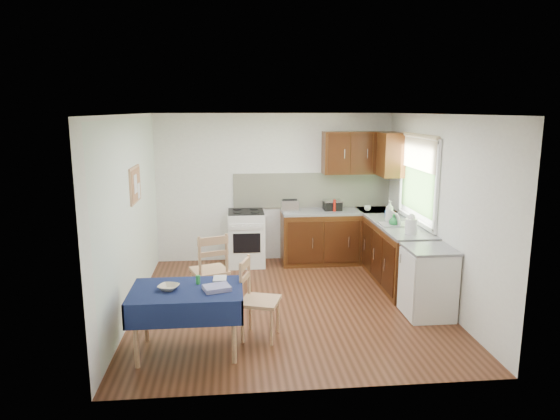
{
  "coord_description": "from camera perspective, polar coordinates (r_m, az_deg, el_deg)",
  "views": [
    {
      "loc": [
        -0.71,
        -6.26,
        2.56
      ],
      "look_at": [
        -0.08,
        0.34,
        1.22
      ],
      "focal_mm": 32.0,
      "sensor_mm": 36.0,
      "label": 1
    }
  ],
  "objects": [
    {
      "name": "cup",
      "position": [
        8.44,
        9.97,
        0.21
      ],
      "size": [
        0.12,
        0.12,
        0.09
      ],
      "primitive_type": "imported",
      "rotation": [
        0.0,
        0.0,
        -0.06
      ],
      "color": "white",
      "rests_on": "worktop_back"
    },
    {
      "name": "dish_rack",
      "position": [
        7.47,
        13.01,
        -1.52
      ],
      "size": [
        0.42,
        0.32,
        0.2
      ],
      "rotation": [
        0.0,
        0.0,
        -0.16
      ],
      "color": "gray",
      "rests_on": "worktop_right"
    },
    {
      "name": "spice_jar",
      "position": [
        5.5,
        -9.36,
        -7.86
      ],
      "size": [
        0.05,
        0.05,
        0.1
      ],
      "primitive_type": "cylinder",
      "color": "#238336",
      "rests_on": "dining_table"
    },
    {
      "name": "soap_bottle_a",
      "position": [
        7.65,
        12.39,
        -0.14
      ],
      "size": [
        0.15,
        0.15,
        0.32
      ],
      "primitive_type": "imported",
      "rotation": [
        0.0,
        0.0,
        0.2
      ],
      "color": "white",
      "rests_on": "worktop_right"
    },
    {
      "name": "sandwich_press",
      "position": [
        8.42,
        6.01,
        0.58
      ],
      "size": [
        0.29,
        0.26,
        0.17
      ],
      "rotation": [
        0.0,
        0.0,
        0.16
      ],
      "color": "black",
      "rests_on": "worktop_back"
    },
    {
      "name": "ceiling",
      "position": [
        6.3,
        0.99,
        10.89
      ],
      "size": [
        4.0,
        4.2,
        0.02
      ],
      "primitive_type": "cube",
      "color": "silver",
      "rests_on": "wall_back"
    },
    {
      "name": "worktop_back",
      "position": [
        8.42,
        6.68,
        -0.15
      ],
      "size": [
        1.9,
        0.6,
        0.04
      ],
      "primitive_type": "cube",
      "color": "gray",
      "rests_on": "base_cabinets"
    },
    {
      "name": "corkboard",
      "position": [
        6.75,
        -16.22,
        2.8
      ],
      "size": [
        0.04,
        0.62,
        0.47
      ],
      "color": "#AF7A57",
      "rests_on": "wall_left"
    },
    {
      "name": "chair_far",
      "position": [
        6.61,
        -7.94,
        -6.56
      ],
      "size": [
        0.56,
        0.56,
        1.0
      ],
      "rotation": [
        0.0,
        0.0,
        3.48
      ],
      "color": "#AF7A57",
      "rests_on": "ground"
    },
    {
      "name": "kettle",
      "position": [
        6.99,
        14.75,
        -1.65
      ],
      "size": [
        0.16,
        0.16,
        0.28
      ],
      "color": "white",
      "rests_on": "worktop_right"
    },
    {
      "name": "chair_near",
      "position": [
        5.7,
        -2.74,
        -9.85
      ],
      "size": [
        0.51,
        0.51,
        0.93
      ],
      "rotation": [
        0.0,
        0.0,
        1.26
      ],
      "color": "#AF7A57",
      "rests_on": "ground"
    },
    {
      "name": "soap_bottle_b",
      "position": [
        7.97,
        12.25,
        -0.2
      ],
      "size": [
        0.11,
        0.11,
        0.18
      ],
      "primitive_type": "imported",
      "rotation": [
        0.0,
        0.0,
        2.49
      ],
      "color": "#1B46A2",
      "rests_on": "worktop_right"
    },
    {
      "name": "sauce_bottle",
      "position": [
        8.28,
        6.24,
        0.51
      ],
      "size": [
        0.05,
        0.05,
        0.2
      ],
      "primitive_type": "cylinder",
      "color": "#B51B0E",
      "rests_on": "worktop_back"
    },
    {
      "name": "worktop_right",
      "position": [
        7.51,
        13.38,
        -1.8
      ],
      "size": [
        0.6,
        1.7,
        0.04
      ],
      "primitive_type": "cube",
      "color": "gray",
      "rests_on": "base_cabinets"
    },
    {
      "name": "upper_cabinets",
      "position": [
        8.4,
        10.02,
        6.41
      ],
      "size": [
        1.2,
        0.85,
        0.7
      ],
      "color": "#381C09",
      "rests_on": "wall_back"
    },
    {
      "name": "base_cabinets",
      "position": [
        8.08,
        9.54,
        -4.01
      ],
      "size": [
        1.9,
        2.3,
        0.86
      ],
      "color": "#381C09",
      "rests_on": "ground"
    },
    {
      "name": "plate_bowl",
      "position": [
        5.39,
        -12.62,
        -8.62
      ],
      "size": [
        0.27,
        0.27,
        0.05
      ],
      "primitive_type": "imported",
      "rotation": [
        0.0,
        0.0,
        -0.36
      ],
      "color": "beige",
      "rests_on": "dining_table"
    },
    {
      "name": "fridge",
      "position": [
        6.55,
        16.59,
        -7.92
      ],
      "size": [
        0.58,
        0.6,
        0.89
      ],
      "color": "white",
      "rests_on": "ground"
    },
    {
      "name": "wall_right",
      "position": [
        6.95,
        17.57,
        0.03
      ],
      "size": [
        0.02,
        4.2,
        2.5
      ],
      "primitive_type": "cube",
      "color": "white",
      "rests_on": "ground"
    },
    {
      "name": "tea_towel",
      "position": [
        5.3,
        -7.24,
        -8.83
      ],
      "size": [
        0.32,
        0.28,
        0.05
      ],
      "primitive_type": "cube",
      "rotation": [
        0.0,
        0.0,
        0.31
      ],
      "color": "navy",
      "rests_on": "dining_table"
    },
    {
      "name": "splashback",
      "position": [
        8.57,
        3.71,
        2.27
      ],
      "size": [
        2.7,
        0.02,
        0.6
      ],
      "primitive_type": "cube",
      "color": "white",
      "rests_on": "wall_back"
    },
    {
      "name": "book",
      "position": [
        5.63,
        -7.65,
        -7.78
      ],
      "size": [
        0.15,
        0.2,
        0.02
      ],
      "primitive_type": "imported",
      "rotation": [
        0.0,
        0.0,
        -0.02
      ],
      "color": "white",
      "rests_on": "dining_table"
    },
    {
      "name": "wall_back",
      "position": [
        8.49,
        -0.64,
        2.56
      ],
      "size": [
        4.0,
        0.02,
        2.5
      ],
      "primitive_type": "cube",
      "color": "white",
      "rests_on": "ground"
    },
    {
      "name": "wall_left",
      "position": [
        6.53,
        -16.78,
        -0.63
      ],
      "size": [
        0.02,
        4.2,
        2.5
      ],
      "primitive_type": "cube",
      "color": "white",
      "rests_on": "ground"
    },
    {
      "name": "window",
      "position": [
        7.52,
        15.49,
        4.07
      ],
      "size": [
        0.04,
        1.48,
        1.26
      ],
      "color": "#2F4F20",
      "rests_on": "wall_right"
    },
    {
      "name": "toaster",
      "position": [
        8.21,
        1.11,
        0.48
      ],
      "size": [
        0.28,
        0.17,
        0.22
      ],
      "rotation": [
        0.0,
        0.0,
        -0.05
      ],
      "color": "#BABBBF",
      "rests_on": "worktop_back"
    },
    {
      "name": "yellow_packet",
      "position": [
        8.47,
        5.92,
        0.65
      ],
      "size": [
        0.14,
        0.1,
        0.17
      ],
      "primitive_type": "cube",
      "rotation": [
        0.0,
        0.0,
        0.12
      ],
      "color": "yellow",
      "rests_on": "worktop_back"
    },
    {
      "name": "worktop_corner",
      "position": [
        8.58,
        10.93,
        -0.07
      ],
      "size": [
        0.6,
        0.6,
        0.04
      ],
      "primitive_type": "cube",
      "color": "gray",
      "rests_on": "base_cabinets"
    },
    {
      "name": "floor",
      "position": [
        6.8,
        0.92,
        -10.67
      ],
      "size": [
        4.2,
        4.2,
        0.0
      ],
      "primitive_type": "plane",
      "color": "#432312",
      "rests_on": "ground"
    },
    {
      "name": "stove",
      "position": [
        8.33,
        -3.88,
        -3.2
      ],
      "size": [
        0.6,
        0.61,
        0.92
      ],
      "color": "white",
      "rests_on": "ground"
    },
    {
      "name": "soap_bottle_c",
      "position": [
        7.41,
        12.86,
        -1.12
      ],
      "size": [
        0.16,
        0.16,
        0.17
      ],
      "primitive_type": "imported",
      "rotation": [
        0.0,
        0.0,
        3.34
      ],
      "color": "#268C41",
      "rests_on": "worktop_right"
    },
    {
      "name": "dining_table",
      "position": [
        5.42,
        -10.59,
        -9.9
      ],
      "size": [
        1.17,
        0.8,
        0.71
      ],
      "rotation": [
        0.0,
        0.0,
        0.31
      ],
      "color": "#0E1238",
      "rests_on": "ground"
    },
    {
      "name": "wall_front",
      "position": [
        4.42,
        4.03,
        -5.81
      ],
      "size": [
        4.0,
        0.02,
        2.5
      ],
      "primitive_type": "cube",
      "color": "white",
      "rests_on": "ground"
    }
  ]
}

